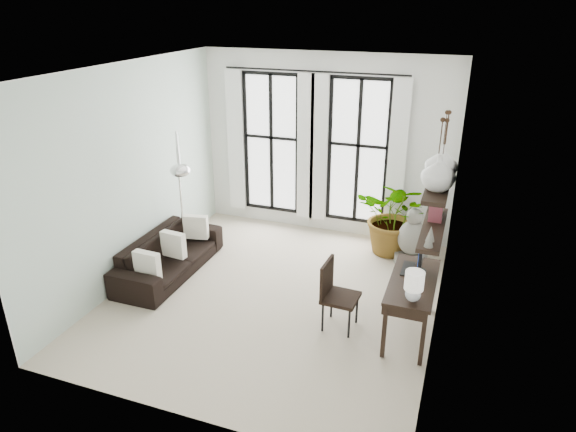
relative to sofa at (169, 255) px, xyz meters
The scene contains 16 objects.
floor 1.83m from the sofa, ahead, with size 5.00×5.00×0.00m, color #BFAF98.
ceiling 3.41m from the sofa, ahead, with size 5.00×5.00×0.00m, color white.
wall_left 1.37m from the sofa, 168.47° to the right, with size 5.00×5.00×0.00m, color silver.
wall_right 4.25m from the sofa, ahead, with size 5.00×5.00×0.00m, color white.
wall_back 3.27m from the sofa, 53.22° to the left, with size 4.50×4.50×0.00m, color white.
windows 3.10m from the sofa, 55.61° to the left, with size 3.26×0.13×2.65m.
wall_shelves 4.17m from the sofa, ahead, with size 0.25×1.30×0.60m.
sofa is the anchor object (origin of this frame).
throw_pillows 0.22m from the sofa, ahead, with size 0.40×1.52×0.40m.
plant 3.72m from the sofa, 30.49° to the left, with size 1.20×1.04×1.33m, color #2D7228.
desk 3.79m from the sofa, ahead, with size 0.56×1.32×1.17m.
desk_chair 2.86m from the sofa, 10.38° to the right, with size 0.47×0.47×0.93m.
arc_lamp 1.42m from the sofa, 72.70° to the left, with size 0.71×0.89×2.21m.
buddha 3.88m from the sofa, 24.52° to the left, with size 0.53×0.53×0.95m.
vase_a 4.41m from the sofa, ahead, with size 0.37×0.37×0.38m, color white.
vase_b 4.38m from the sofa, ahead, with size 0.37×0.37×0.38m, color white.
Camera 1 is at (2.37, -5.97, 4.00)m, focal length 32.00 mm.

